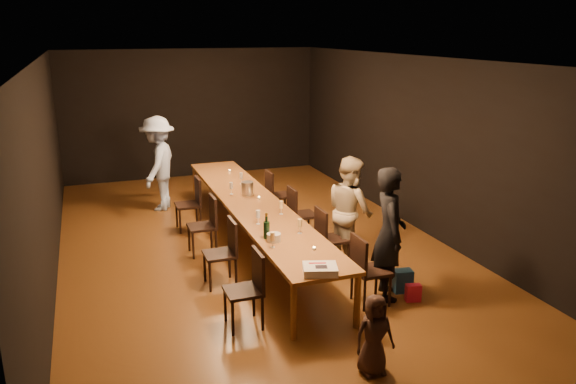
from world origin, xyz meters
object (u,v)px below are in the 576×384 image
object	(u,v)px
birthday_cake	(320,269)
plate_stack	(274,237)
chair_left_3	(188,204)
table	(254,206)
ice_bucket	(247,188)
man_blue	(159,164)
chair_left_0	(243,290)
chair_right_2	(303,214)
chair_right_1	(333,238)
woman_tan	(350,210)
chair_left_1	(220,253)
woman_birthday	(389,233)
child	(374,335)
champagne_bottle	(267,226)
chair_right_3	(279,195)
chair_right_0	(371,270)
chair_left_2	(202,226)

from	to	relation	value
birthday_cake	plate_stack	xyz separation A→B (m)	(-0.18, 1.13, 0.01)
chair_left_3	birthday_cake	xyz separation A→B (m)	(0.79, -4.04, 0.33)
table	ice_bucket	xyz separation A→B (m)	(0.04, 0.47, 0.16)
man_blue	ice_bucket	distance (m)	2.41
table	chair_left_0	xyz separation A→B (m)	(-0.85, -2.40, -0.24)
chair_right_2	man_blue	xyz separation A→B (m)	(-2.00, 2.57, 0.45)
chair_right_1	chair_left_3	distance (m)	2.94
chair_right_1	chair_left_0	distance (m)	2.08
plate_stack	woman_tan	bearing A→B (deg)	23.99
chair_left_1	woman_tan	size ratio (longest dim) A/B	0.56
woman_birthday	woman_tan	distance (m)	1.21
table	woman_birthday	bearing A→B (deg)	-63.35
chair_right_2	plate_stack	world-z (taller)	chair_right_2
chair_left_0	child	world-z (taller)	chair_left_0
chair_right_1	woman_tan	world-z (taller)	woman_tan
chair_right_2	ice_bucket	distance (m)	1.02
table	champagne_bottle	size ratio (longest dim) A/B	16.90
chair_right_3	woman_tan	world-z (taller)	woman_tan
chair_left_3	man_blue	world-z (taller)	man_blue
chair_right_0	chair_left_0	xyz separation A→B (m)	(-1.70, 0.00, 0.00)
table	champagne_bottle	xyz separation A→B (m)	(-0.29, -1.58, 0.23)
chair_left_0	chair_left_2	size ratio (longest dim) A/B	1.00
chair_left_1	woman_birthday	distance (m)	2.32
chair_left_0	man_blue	world-z (taller)	man_blue
ice_bucket	chair_left_2	bearing A→B (deg)	-151.88
woman_birthday	ice_bucket	bearing A→B (deg)	39.13
woman_tan	ice_bucket	bearing A→B (deg)	32.01
chair_right_1	child	world-z (taller)	chair_right_1
table	chair_right_3	world-z (taller)	chair_right_3
man_blue	champagne_bottle	xyz separation A→B (m)	(0.86, -4.15, 0.01)
chair_left_0	chair_right_3	bearing A→B (deg)	-25.28
woman_birthday	chair_right_0	bearing A→B (deg)	127.03
table	birthday_cake	world-z (taller)	birthday_cake
chair_left_1	man_blue	world-z (taller)	man_blue
chair_left_0	chair_left_3	xyz separation A→B (m)	(0.00, 3.60, 0.00)
chair_right_1	chair_right_2	size ratio (longest dim) A/B	1.00
chair_left_0	woman_birthday	distance (m)	2.05
woman_tan	champagne_bottle	bearing A→B (deg)	104.36
chair_left_1	plate_stack	distance (m)	0.87
chair_right_2	child	bearing A→B (deg)	-10.54
woman_birthday	chair_left_0	bearing A→B (deg)	110.27
chair_right_3	ice_bucket	xyz separation A→B (m)	(-0.81, -0.73, 0.40)
chair_right_3	chair_left_0	size ratio (longest dim) A/B	1.00
chair_right_2	birthday_cake	xyz separation A→B (m)	(-0.91, -2.84, 0.33)
man_blue	ice_bucket	size ratio (longest dim) A/B	8.16
ice_bucket	man_blue	bearing A→B (deg)	119.51
table	chair_right_1	distance (m)	1.49
chair_left_3	ice_bucket	world-z (taller)	ice_bucket
champagne_bottle	ice_bucket	size ratio (longest dim) A/B	1.58
chair_left_2	chair_left_0	bearing A→B (deg)	-180.00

